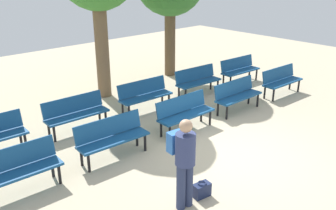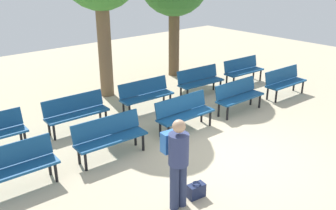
% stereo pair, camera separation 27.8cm
% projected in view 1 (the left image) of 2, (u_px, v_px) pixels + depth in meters
% --- Properties ---
extents(ground_plane, '(25.33, 25.33, 0.00)m').
position_uv_depth(ground_plane, '(231.00, 153.00, 8.05)').
color(ground_plane, '#BCAD8E').
extents(bench_r0_c0, '(1.62, 0.55, 0.87)m').
position_uv_depth(bench_r0_c0, '(15.00, 168.00, 6.50)').
color(bench_r0_c0, navy).
rests_on(bench_r0_c0, ground_plane).
extents(bench_r0_c1, '(1.62, 0.57, 0.87)m').
position_uv_depth(bench_r0_c1, '(112.00, 136.00, 7.72)').
color(bench_r0_c1, navy).
rests_on(bench_r0_c1, ground_plane).
extents(bench_r0_c2, '(1.61, 0.52, 0.87)m').
position_uv_depth(bench_r0_c2, '(185.00, 111.00, 9.00)').
color(bench_r0_c2, navy).
rests_on(bench_r0_c2, ground_plane).
extents(bench_r0_c3, '(1.61, 0.51, 0.87)m').
position_uv_depth(bench_r0_c3, '(237.00, 94.00, 10.21)').
color(bench_r0_c3, navy).
rests_on(bench_r0_c3, ground_plane).
extents(bench_r0_c4, '(1.62, 0.55, 0.87)m').
position_uv_depth(bench_r0_c4, '(281.00, 79.00, 11.48)').
color(bench_r0_c4, navy).
rests_on(bench_r0_c4, ground_plane).
extents(bench_r1_c1, '(1.62, 0.54, 0.87)m').
position_uv_depth(bench_r1_c1, '(76.00, 112.00, 8.97)').
color(bench_r1_c1, navy).
rests_on(bench_r1_c1, ground_plane).
extents(bench_r1_c2, '(1.62, 0.57, 0.87)m').
position_uv_depth(bench_r1_c2, '(145.00, 94.00, 10.21)').
color(bench_r1_c2, navy).
rests_on(bench_r1_c2, ground_plane).
extents(bench_r1_c3, '(1.63, 0.59, 0.87)m').
position_uv_depth(bench_r1_c3, '(197.00, 80.00, 11.47)').
color(bench_r1_c3, navy).
rests_on(bench_r1_c3, ground_plane).
extents(bench_r1_c4, '(1.63, 0.57, 0.87)m').
position_uv_depth(bench_r1_c4, '(239.00, 69.00, 12.68)').
color(bench_r1_c4, navy).
rests_on(bench_r1_c4, ground_plane).
extents(visitor_with_backpack, '(0.38, 0.55, 1.65)m').
position_uv_depth(visitor_with_backpack, '(184.00, 158.00, 5.97)').
color(visitor_with_backpack, navy).
rests_on(visitor_with_backpack, ground_plane).
extents(handbag, '(0.34, 0.22, 0.29)m').
position_uv_depth(handbag, '(202.00, 190.00, 6.51)').
color(handbag, '#192347').
rests_on(handbag, ground_plane).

